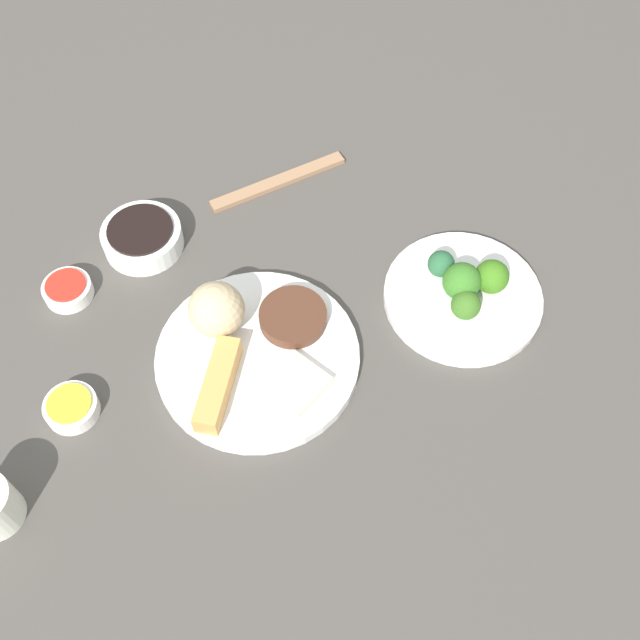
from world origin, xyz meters
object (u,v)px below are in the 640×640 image
Objects in this scene: sauce_ramekin_sweet_and_sour at (68,290)px; sauce_ramekin_hot_mustard at (72,408)px; chopsticks_pair at (278,182)px; main_plate at (258,358)px; broccoli_plate at (463,297)px; soy_sauce_bowl at (143,238)px.

sauce_ramekin_sweet_and_sour is 0.18m from sauce_ramekin_hot_mustard.
sauce_ramekin_sweet_and_sour reaches higher than chopsticks_pair.
main_plate is 1.23× the size of broccoli_plate.
sauce_ramekin_sweet_and_sour is at bearing 116.90° from broccoli_plate.
sauce_ramekin_hot_mustard reaches higher than broccoli_plate.
broccoli_plate is 0.52m from sauce_ramekin_hot_mustard.
sauce_ramekin_sweet_and_sour is (-0.03, 0.28, 0.00)m from main_plate.
main_plate is 2.33× the size of soy_sauce_bowl.
broccoli_plate is 0.33m from chopsticks_pair.
sauce_ramekin_hot_mustard reaches higher than chopsticks_pair.
broccoli_plate is 0.45m from soy_sauce_bowl.
main_plate is 0.29m from broccoli_plate.
soy_sauce_bowl is at bearing 105.85° from broccoli_plate.
sauce_ramekin_hot_mustard is 0.45m from chopsticks_pair.
broccoli_plate is at bearing -74.15° from soy_sauce_bowl.
chopsticks_pair is at bearing 24.67° from main_plate.
sauce_ramekin_sweet_and_sour is at bearing 96.17° from main_plate.
chopsticks_pair is (0.28, 0.13, -0.00)m from main_plate.
broccoli_plate is 0.98× the size of chopsticks_pair.
broccoli_plate is 3.23× the size of sauce_ramekin_sweet_and_sour.
soy_sauce_bowl is 0.22m from chopsticks_pair.
chopsticks_pair is at bearing -4.66° from sauce_ramekin_hot_mustard.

